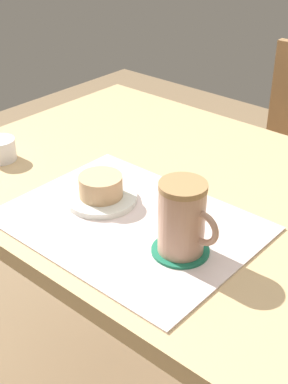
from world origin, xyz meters
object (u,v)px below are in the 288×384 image
Objects in this scene: dining_table at (170,219)px; sugar_bowl at (0,149)px; pastry at (101,186)px; pastry_plate at (101,198)px; coffee_mug at (183,218)px.

sugar_bowl is at bearing -154.27° from dining_table.
pastry reaches higher than dining_table.
pastry_plate is 1.10× the size of coffee_mug.
pastry_plate is at bearing 0.00° from pastry.
dining_table is 14.66× the size of sugar_bowl.
sugar_bowl is at bearing 178.71° from coffee_mug.
pastry reaches higher than sugar_bowl.
dining_table is 0.30m from coffee_mug.
coffee_mug is at bearing -7.49° from pastry_plate.
pastry_plate is 0.31m from sugar_bowl.
coffee_mug is 1.84× the size of sugar_bowl.
pastry is 1.23× the size of sugar_bowl.
pastry is at bearing 0.00° from pastry_plate.
pastry_plate is at bearing -108.78° from dining_table.
pastry_plate reaches higher than dining_table.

